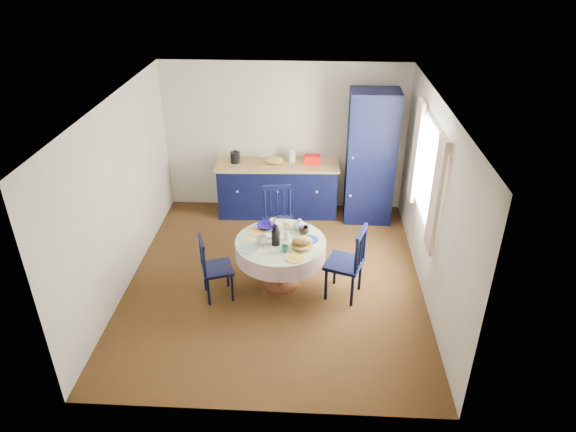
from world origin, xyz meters
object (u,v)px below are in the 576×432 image
at_px(mug_d, 274,223).
at_px(pantry_cabinet, 371,158).
at_px(mug_b, 285,249).
at_px(mug_c, 304,230).
at_px(dining_table, 281,249).
at_px(kitchen_counter, 278,188).
at_px(chair_right, 348,262).
at_px(chair_left, 214,267).
at_px(mug_a, 262,239).
at_px(cobalt_bowl, 266,226).
at_px(chair_far, 278,221).

bearing_deg(mug_d, pantry_cabinet, 48.06).
bearing_deg(mug_b, mug_c, 62.76).
bearing_deg(mug_c, dining_table, -145.57).
height_order(kitchen_counter, mug_c, kitchen_counter).
bearing_deg(chair_right, mug_d, -99.32).
xyz_separation_m(pantry_cabinet, chair_left, (-2.15, -2.26, -0.63)).
relative_size(kitchen_counter, dining_table, 1.72).
bearing_deg(pantry_cabinet, mug_d, -131.11).
distance_m(pantry_cabinet, chair_right, 2.26).
xyz_separation_m(mug_a, mug_c, (0.54, 0.26, -0.00)).
relative_size(mug_a, mug_b, 1.46).
relative_size(pantry_cabinet, chair_right, 2.11).
distance_m(kitchen_counter, pantry_cabinet, 1.63).
xyz_separation_m(dining_table, cobalt_bowl, (-0.22, 0.32, 0.15)).
relative_size(chair_left, chair_far, 0.87).
relative_size(kitchen_counter, mug_c, 15.53).
height_order(mug_a, mug_d, mug_a).
height_order(kitchen_counter, chair_right, kitchen_counter).
bearing_deg(mug_c, chair_right, -32.00).
height_order(mug_a, cobalt_bowl, mug_a).
bearing_deg(mug_a, dining_table, 14.30).
height_order(chair_right, mug_a, chair_right).
bearing_deg(dining_table, chair_right, -10.44).
relative_size(kitchen_counter, mug_a, 14.94).
bearing_deg(dining_table, chair_left, -162.45).
distance_m(chair_left, mug_b, 0.96).
height_order(dining_table, cobalt_bowl, dining_table).
height_order(pantry_cabinet, dining_table, pantry_cabinet).
height_order(chair_right, mug_c, chair_right).
relative_size(mug_c, mug_d, 1.26).
bearing_deg(chair_far, chair_right, -56.78).
height_order(pantry_cabinet, mug_a, pantry_cabinet).
height_order(chair_left, chair_right, chair_right).
bearing_deg(cobalt_bowl, chair_left, -136.70).
height_order(kitchen_counter, chair_far, kitchen_counter).
height_order(chair_right, mug_b, chair_right).
xyz_separation_m(dining_table, chair_right, (0.87, -0.16, -0.08)).
height_order(chair_left, mug_c, chair_left).
bearing_deg(mug_a, mug_b, -31.59).
xyz_separation_m(mug_b, cobalt_bowl, (-0.28, 0.57, -0.01)).
distance_m(mug_a, cobalt_bowl, 0.39).
bearing_deg(chair_left, mug_c, -87.16).
height_order(chair_far, mug_d, chair_far).
height_order(dining_table, chair_right, chair_right).
relative_size(dining_table, chair_far, 1.16).
relative_size(kitchen_counter, chair_right, 1.99).
relative_size(chair_right, mug_a, 7.53).
relative_size(chair_far, mug_d, 9.83).
xyz_separation_m(chair_right, cobalt_bowl, (-1.09, 0.48, 0.23)).
height_order(pantry_cabinet, mug_b, pantry_cabinet).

